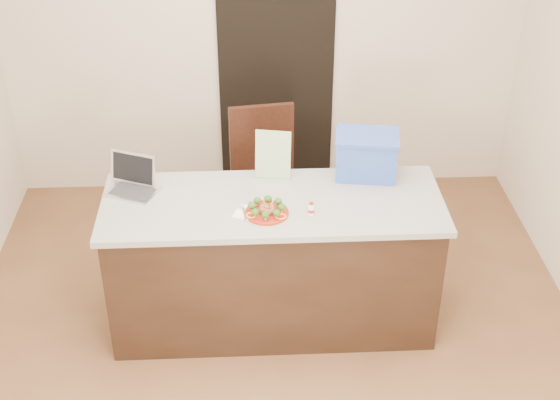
{
  "coord_description": "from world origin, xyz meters",
  "views": [
    {
      "loc": [
        -0.15,
        -3.69,
        3.43
      ],
      "look_at": [
        0.04,
        0.2,
        0.96
      ],
      "focal_mm": 50.0,
      "sensor_mm": 36.0,
      "label": 1
    }
  ],
  "objects_px": {
    "napkin": "(248,213)",
    "laptop": "(133,180)",
    "plate": "(267,212)",
    "chair": "(262,170)",
    "blue_box": "(366,155)",
    "yogurt_bottle": "(311,209)",
    "island": "(273,262)"
  },
  "relations": [
    {
      "from": "napkin",
      "to": "blue_box",
      "type": "bearing_deg",
      "value": 28.71
    },
    {
      "from": "plate",
      "to": "chair",
      "type": "bearing_deg",
      "value": 89.89
    },
    {
      "from": "island",
      "to": "laptop",
      "type": "height_order",
      "value": "laptop"
    },
    {
      "from": "laptop",
      "to": "blue_box",
      "type": "bearing_deg",
      "value": 26.65
    },
    {
      "from": "chair",
      "to": "napkin",
      "type": "bearing_deg",
      "value": -103.93
    },
    {
      "from": "island",
      "to": "blue_box",
      "type": "relative_size",
      "value": 4.84
    },
    {
      "from": "napkin",
      "to": "chair",
      "type": "relative_size",
      "value": 0.14
    },
    {
      "from": "laptop",
      "to": "blue_box",
      "type": "distance_m",
      "value": 1.45
    },
    {
      "from": "yogurt_bottle",
      "to": "blue_box",
      "type": "xyz_separation_m",
      "value": [
        0.38,
        0.44,
        0.11
      ]
    },
    {
      "from": "napkin",
      "to": "laptop",
      "type": "xyz_separation_m",
      "value": [
        -0.7,
        0.31,
        0.05
      ]
    },
    {
      "from": "island",
      "to": "yogurt_bottle",
      "type": "xyz_separation_m",
      "value": [
        0.22,
        -0.15,
        0.49
      ]
    },
    {
      "from": "island",
      "to": "blue_box",
      "type": "bearing_deg",
      "value": 25.83
    },
    {
      "from": "plate",
      "to": "chair",
      "type": "xyz_separation_m",
      "value": [
        0.0,
        1.06,
        -0.33
      ]
    },
    {
      "from": "island",
      "to": "yogurt_bottle",
      "type": "relative_size",
      "value": 26.11
    },
    {
      "from": "chair",
      "to": "yogurt_bottle",
      "type": "bearing_deg",
      "value": -84.44
    },
    {
      "from": "laptop",
      "to": "yogurt_bottle",
      "type": "bearing_deg",
      "value": 5.07
    },
    {
      "from": "laptop",
      "to": "blue_box",
      "type": "xyz_separation_m",
      "value": [
        1.45,
        0.1,
        0.08
      ]
    },
    {
      "from": "napkin",
      "to": "yogurt_bottle",
      "type": "relative_size",
      "value": 1.86
    },
    {
      "from": "napkin",
      "to": "laptop",
      "type": "distance_m",
      "value": 0.77
    },
    {
      "from": "blue_box",
      "to": "chair",
      "type": "relative_size",
      "value": 0.4
    },
    {
      "from": "laptop",
      "to": "island",
      "type": "bearing_deg",
      "value": 10.08
    },
    {
      "from": "napkin",
      "to": "laptop",
      "type": "bearing_deg",
      "value": 156.04
    },
    {
      "from": "plate",
      "to": "chair",
      "type": "height_order",
      "value": "chair"
    },
    {
      "from": "yogurt_bottle",
      "to": "chair",
      "type": "xyz_separation_m",
      "value": [
        -0.26,
        1.08,
        -0.35
      ]
    },
    {
      "from": "laptop",
      "to": "chair",
      "type": "xyz_separation_m",
      "value": [
        0.81,
        0.74,
        -0.38
      ]
    },
    {
      "from": "laptop",
      "to": "blue_box",
      "type": "relative_size",
      "value": 0.84
    },
    {
      "from": "yogurt_bottle",
      "to": "island",
      "type": "bearing_deg",
      "value": 145.69
    },
    {
      "from": "yogurt_bottle",
      "to": "chair",
      "type": "height_order",
      "value": "chair"
    },
    {
      "from": "island",
      "to": "blue_box",
      "type": "height_order",
      "value": "blue_box"
    },
    {
      "from": "plate",
      "to": "blue_box",
      "type": "height_order",
      "value": "blue_box"
    },
    {
      "from": "napkin",
      "to": "blue_box",
      "type": "distance_m",
      "value": 0.87
    },
    {
      "from": "chair",
      "to": "laptop",
      "type": "bearing_deg",
      "value": -145.41
    }
  ]
}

